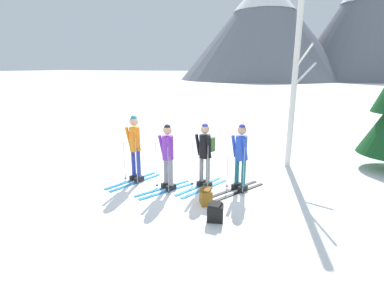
{
  "coord_description": "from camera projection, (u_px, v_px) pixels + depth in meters",
  "views": [
    {
      "loc": [
        2.97,
        -6.66,
        3.03
      ],
      "look_at": [
        0.21,
        0.37,
        1.05
      ],
      "focal_mm": 27.65,
      "sensor_mm": 36.0,
      "label": 1
    }
  ],
  "objects": [
    {
      "name": "ground_plane",
      "position": [
        179.0,
        185.0,
        7.81
      ],
      "size": [
        400.0,
        400.0,
        0.0
      ],
      "primitive_type": "plane",
      "color": "white"
    },
    {
      "name": "skier_in_orange",
      "position": [
        135.0,
        145.0,
        7.83
      ],
      "size": [
        0.88,
        1.65,
        1.81
      ],
      "color": "#1E84D1",
      "rests_on": "ground"
    },
    {
      "name": "skier_in_purple",
      "position": [
        168.0,
        155.0,
        7.31
      ],
      "size": [
        1.08,
        1.56,
        1.68
      ],
      "color": "#1E84D1",
      "rests_on": "ground"
    },
    {
      "name": "skier_in_black",
      "position": [
        205.0,
        152.0,
        7.46
      ],
      "size": [
        0.94,
        1.62,
        1.68
      ],
      "color": "#1E84D1",
      "rests_on": "ground"
    },
    {
      "name": "skier_in_blue",
      "position": [
        241.0,
        155.0,
        7.25
      ],
      "size": [
        1.13,
        1.62,
        1.7
      ],
      "color": "black",
      "rests_on": "ground"
    },
    {
      "name": "birch_tree_tall",
      "position": [
        294.0,
        87.0,
        8.73
      ],
      "size": [
        0.65,
        1.02,
        4.86
      ],
      "color": "silver",
      "rests_on": "ground"
    },
    {
      "name": "backpack_on_snow_front",
      "position": [
        206.0,
        196.0,
        6.68
      ],
      "size": [
        0.37,
        0.4,
        0.38
      ],
      "color": "#99661E",
      "rests_on": "ground"
    },
    {
      "name": "backpack_on_snow_beside",
      "position": [
        215.0,
        212.0,
        5.95
      ],
      "size": [
        0.37,
        0.31,
        0.38
      ],
      "color": "black",
      "rests_on": "ground"
    },
    {
      "name": "mountain_ridge_distant",
      "position": [
        301.0,
        24.0,
        67.43
      ],
      "size": [
        55.68,
        38.78,
        25.61
      ],
      "color": "slate",
      "rests_on": "ground"
    }
  ]
}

